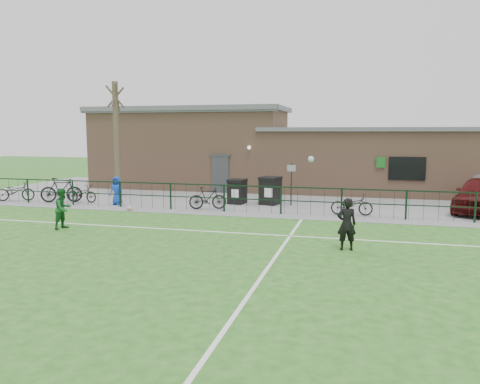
% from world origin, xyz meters
% --- Properties ---
extents(ground, '(90.00, 90.00, 0.00)m').
position_xyz_m(ground, '(0.00, 0.00, 0.00)').
color(ground, '#245A1A').
rests_on(ground, ground).
extents(paving_strip, '(34.00, 13.00, 0.02)m').
position_xyz_m(paving_strip, '(0.00, 13.50, 0.01)').
color(paving_strip, slate).
rests_on(paving_strip, ground).
extents(pitch_line_touch, '(28.00, 0.10, 0.01)m').
position_xyz_m(pitch_line_touch, '(0.00, 7.80, 0.00)').
color(pitch_line_touch, white).
rests_on(pitch_line_touch, ground).
extents(pitch_line_mid, '(28.00, 0.10, 0.01)m').
position_xyz_m(pitch_line_mid, '(0.00, 4.00, 0.00)').
color(pitch_line_mid, white).
rests_on(pitch_line_mid, ground).
extents(pitch_line_perp, '(0.10, 16.00, 0.01)m').
position_xyz_m(pitch_line_perp, '(2.00, 0.00, 0.00)').
color(pitch_line_perp, white).
rests_on(pitch_line_perp, ground).
extents(perimeter_fence, '(28.00, 0.10, 1.20)m').
position_xyz_m(perimeter_fence, '(0.00, 8.00, 0.60)').
color(perimeter_fence, black).
rests_on(perimeter_fence, ground).
extents(bare_tree, '(0.30, 0.30, 6.00)m').
position_xyz_m(bare_tree, '(-8.00, 10.50, 3.00)').
color(bare_tree, '#4B3D2E').
rests_on(bare_tree, ground).
extents(wheelie_bin_left, '(0.83, 0.92, 1.10)m').
position_xyz_m(wheelie_bin_left, '(-1.52, 10.32, 0.57)').
color(wheelie_bin_left, black).
rests_on(wheelie_bin_left, paving_strip).
extents(wheelie_bin_right, '(1.01, 1.09, 1.23)m').
position_xyz_m(wheelie_bin_right, '(0.06, 10.52, 0.64)').
color(wheelie_bin_right, black).
rests_on(wheelie_bin_right, paving_strip).
extents(sign_post, '(0.08, 0.08, 2.00)m').
position_xyz_m(sign_post, '(1.07, 10.47, 1.02)').
color(sign_post, black).
rests_on(sign_post, paving_strip).
extents(bicycle_a, '(1.93, 1.33, 0.96)m').
position_xyz_m(bicycle_a, '(-12.55, 8.37, 0.50)').
color(bicycle_a, black).
rests_on(bicycle_a, paving_strip).
extents(bicycle_b, '(2.09, 1.22, 1.21)m').
position_xyz_m(bicycle_b, '(-10.01, 8.53, 0.63)').
color(bicycle_b, black).
rests_on(bicycle_b, paving_strip).
extents(bicycle_c, '(1.71, 0.75, 0.87)m').
position_xyz_m(bicycle_c, '(-9.06, 8.84, 0.46)').
color(bicycle_c, black).
rests_on(bicycle_c, paving_strip).
extents(bicycle_d, '(1.73, 0.98, 1.00)m').
position_xyz_m(bicycle_d, '(-2.39, 8.40, 0.52)').
color(bicycle_d, black).
rests_on(bicycle_d, paving_strip).
extents(bicycle_e, '(1.72, 0.64, 0.90)m').
position_xyz_m(bicycle_e, '(3.90, 8.49, 0.47)').
color(bicycle_e, black).
rests_on(bicycle_e, paving_strip).
extents(spectator_child, '(0.67, 0.44, 1.35)m').
position_xyz_m(spectator_child, '(-6.98, 8.54, 0.70)').
color(spectator_child, '#1441BE').
rests_on(spectator_child, paving_strip).
extents(goalkeeper_kick, '(1.88, 3.87, 2.58)m').
position_xyz_m(goalkeeper_kick, '(3.83, 2.67, 0.83)').
color(goalkeeper_kick, black).
rests_on(goalkeeper_kick, ground).
extents(outfield_player, '(0.67, 0.80, 1.46)m').
position_xyz_m(outfield_player, '(-6.10, 3.15, 0.73)').
color(outfield_player, '#195924').
rests_on(outfield_player, ground).
extents(ball_ground, '(0.24, 0.24, 0.24)m').
position_xyz_m(ball_ground, '(-5.61, 7.19, 0.12)').
color(ball_ground, silver).
rests_on(ball_ground, ground).
extents(clubhouse, '(24.25, 5.40, 4.96)m').
position_xyz_m(clubhouse, '(-0.88, 16.50, 2.22)').
color(clubhouse, '#9D7357').
rests_on(clubhouse, ground).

